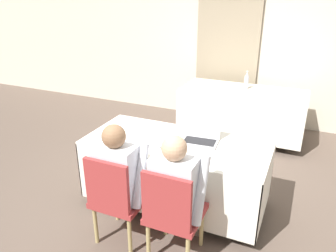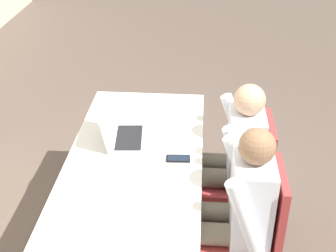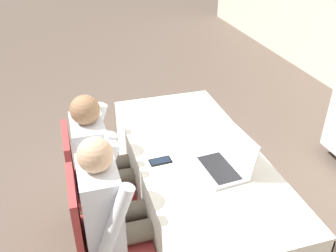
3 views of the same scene
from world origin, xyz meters
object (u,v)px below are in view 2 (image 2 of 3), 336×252
cell_phone (178,159)px  chair_near_right (246,173)px  laptop (122,134)px  person_white_shirt (233,153)px  person_checkered_shirt (237,205)px  chair_near_left (252,227)px

cell_phone → chair_near_right: 0.58m
laptop → person_white_shirt: size_ratio=0.32×
person_checkered_shirt → laptop: bearing=-123.6°
cell_phone → person_white_shirt: 0.44m
chair_near_left → person_white_shirt: person_white_shirt is taller
person_checkered_shirt → person_white_shirt: (0.53, 0.00, 0.00)m
chair_near_left → chair_near_right: 0.53m
chair_near_left → person_checkered_shirt: person_checkered_shirt is taller
cell_phone → chair_near_left: chair_near_left is taller
cell_phone → chair_near_left: size_ratio=0.17×
person_checkered_shirt → chair_near_left: bearing=90.0°
person_white_shirt → laptop: bearing=-86.2°
person_white_shirt → chair_near_right: bearing=90.0°
chair_near_right → person_white_shirt: (0.00, 0.10, 0.16)m
laptop → person_white_shirt: (0.05, -0.73, -0.15)m
chair_near_left → cell_phone: bearing=-122.6°
chair_near_right → person_checkered_shirt: (-0.53, 0.10, 0.16)m
chair_near_left → person_white_shirt: 0.56m
person_checkered_shirt → person_white_shirt: size_ratio=1.00×
laptop → cell_phone: bearing=-121.9°
laptop → chair_near_right: 0.89m
chair_near_left → chair_near_right: same height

